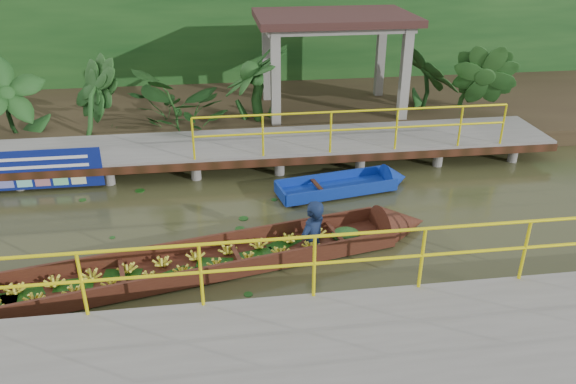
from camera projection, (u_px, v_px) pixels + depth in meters
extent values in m
plane|color=#34371B|center=(246.00, 233.00, 11.12)|extent=(80.00, 80.00, 0.00)
cube|color=#2E2317|center=(230.00, 107.00, 17.69)|extent=(30.00, 8.00, 0.45)
cube|color=slate|center=(236.00, 145.00, 14.01)|extent=(16.00, 2.00, 0.15)
cube|color=black|center=(238.00, 164.00, 13.15)|extent=(16.00, 0.12, 0.18)
cylinder|color=yellow|center=(355.00, 111.00, 13.02)|extent=(7.50, 0.05, 0.05)
cylinder|color=yellow|center=(354.00, 129.00, 13.22)|extent=(7.50, 0.05, 0.05)
cylinder|color=yellow|center=(353.00, 131.00, 13.24)|extent=(0.05, 0.05, 1.00)
cylinder|color=slate|center=(65.00, 178.00, 12.94)|extent=(0.24, 0.24, 0.55)
cylinder|color=slate|center=(78.00, 152.00, 14.36)|extent=(0.24, 0.24, 0.55)
cylinder|color=slate|center=(153.00, 173.00, 13.18)|extent=(0.24, 0.24, 0.55)
cylinder|color=slate|center=(158.00, 148.00, 14.60)|extent=(0.24, 0.24, 0.55)
cylinder|color=slate|center=(238.00, 168.00, 13.42)|extent=(0.24, 0.24, 0.55)
cylinder|color=slate|center=(235.00, 144.00, 14.84)|extent=(0.24, 0.24, 0.55)
cylinder|color=slate|center=(320.00, 164.00, 13.66)|extent=(0.24, 0.24, 0.55)
cylinder|color=slate|center=(309.00, 141.00, 15.09)|extent=(0.24, 0.24, 0.55)
cylinder|color=slate|center=(399.00, 160.00, 13.91)|extent=(0.24, 0.24, 0.55)
cylinder|color=slate|center=(381.00, 137.00, 15.33)|extent=(0.24, 0.24, 0.55)
cylinder|color=slate|center=(476.00, 155.00, 14.15)|extent=(0.24, 0.24, 0.55)
cylinder|color=slate|center=(451.00, 134.00, 15.57)|extent=(0.24, 0.24, 0.55)
cylinder|color=slate|center=(238.00, 168.00, 13.42)|extent=(0.24, 0.24, 0.55)
cube|color=slate|center=(343.00, 368.00, 7.37)|extent=(18.00, 2.40, 0.70)
cylinder|color=yellow|center=(329.00, 235.00, 7.80)|extent=(10.00, 0.05, 0.05)
cylinder|color=yellow|center=(328.00, 263.00, 8.00)|extent=(10.00, 0.05, 0.05)
cylinder|color=yellow|center=(328.00, 266.00, 8.02)|extent=(0.05, 0.05, 1.00)
cube|color=slate|center=(276.00, 83.00, 15.09)|extent=(0.25, 0.25, 2.80)
cube|color=slate|center=(405.00, 79.00, 15.53)|extent=(0.25, 0.25, 2.80)
cube|color=slate|center=(267.00, 63.00, 17.22)|extent=(0.25, 0.25, 2.80)
cube|color=slate|center=(380.00, 59.00, 17.66)|extent=(0.25, 0.25, 2.80)
cube|color=slate|center=(334.00, 25.00, 15.80)|extent=(4.00, 2.60, 0.12)
cube|color=#371E1B|center=(334.00, 17.00, 15.71)|extent=(4.40, 3.00, 0.20)
cube|color=#133C15|center=(224.00, 35.00, 19.12)|extent=(30.00, 0.80, 4.00)
cube|color=#38170F|center=(181.00, 270.00, 9.83)|extent=(7.94, 2.61, 0.06)
cube|color=#38170F|center=(176.00, 250.00, 10.19)|extent=(7.74, 1.70, 0.34)
cube|color=#38170F|center=(186.00, 279.00, 9.35)|extent=(7.74, 1.70, 0.34)
cone|color=#38170F|center=(402.00, 225.00, 11.13)|extent=(1.16, 1.13, 0.95)
ellipsoid|color=#133C15|center=(346.00, 235.00, 10.75)|extent=(0.63, 0.54, 0.26)
imported|color=#101D3D|center=(313.00, 202.00, 10.17)|extent=(0.78, 0.76, 1.80)
cube|color=#0D2B94|center=(336.00, 189.00, 12.69)|extent=(2.75, 1.27, 0.09)
cube|color=#0D2B94|center=(330.00, 178.00, 12.99)|extent=(2.61, 0.54, 0.26)
cube|color=#0D2B94|center=(343.00, 192.00, 12.31)|extent=(2.61, 0.54, 0.26)
cube|color=#0D2B94|center=(280.00, 193.00, 12.27)|extent=(0.20, 0.79, 0.26)
cone|color=#0D2B94|center=(396.00, 178.00, 13.10)|extent=(0.66, 0.83, 0.74)
cube|color=black|center=(318.00, 186.00, 12.51)|extent=(0.23, 0.80, 0.04)
cube|color=navy|center=(33.00, 170.00, 12.52)|extent=(3.00, 0.03, 0.94)
cube|color=white|center=(31.00, 159.00, 12.39)|extent=(2.43, 0.01, 0.07)
cube|color=white|center=(32.00, 167.00, 12.48)|extent=(2.43, 0.01, 0.07)
imported|color=#133C15|center=(6.00, 96.00, 14.48)|extent=(1.64, 1.64, 2.05)
imported|color=#133C15|center=(87.00, 93.00, 14.72)|extent=(1.64, 1.64, 2.05)
imported|color=#133C15|center=(183.00, 89.00, 15.02)|extent=(1.64, 1.64, 2.05)
imported|color=#133C15|center=(257.00, 87.00, 15.27)|extent=(1.64, 1.64, 2.05)
imported|color=#133C15|center=(433.00, 80.00, 15.87)|extent=(1.64, 1.64, 2.05)
imported|color=#133C15|center=(483.00, 78.00, 16.05)|extent=(1.64, 1.64, 2.05)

